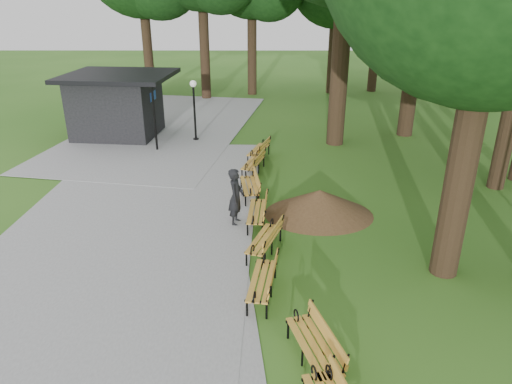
{
  "coord_description": "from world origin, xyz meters",
  "views": [
    {
      "loc": [
        0.06,
        -10.41,
        6.72
      ],
      "look_at": [
        0.03,
        2.72,
        1.1
      ],
      "focal_mm": 32.9,
      "sensor_mm": 36.0,
      "label": 1
    }
  ],
  "objects_px": {
    "bench_1": "(313,346)",
    "bench_3": "(264,239)",
    "bench_6": "(253,163)",
    "bench_2": "(262,281)",
    "person": "(236,197)",
    "dirt_mound": "(319,202)",
    "bench_4": "(257,212)",
    "bench_5": "(249,186)",
    "lamp_post": "(194,97)",
    "kiosk": "(116,105)",
    "bench_7": "(259,150)"
  },
  "relations": [
    {
      "from": "bench_6",
      "to": "lamp_post",
      "type": "bearing_deg",
      "value": -132.13
    },
    {
      "from": "person",
      "to": "dirt_mound",
      "type": "relative_size",
      "value": 0.62
    },
    {
      "from": "kiosk",
      "to": "bench_7",
      "type": "xyz_separation_m",
      "value": [
        7.03,
        -3.67,
        -1.12
      ]
    },
    {
      "from": "bench_1",
      "to": "bench_3",
      "type": "relative_size",
      "value": 1.0
    },
    {
      "from": "bench_3",
      "to": "bench_4",
      "type": "bearing_deg",
      "value": -153.99
    },
    {
      "from": "bench_1",
      "to": "bench_6",
      "type": "bearing_deg",
      "value": 170.67
    },
    {
      "from": "bench_4",
      "to": "bench_7",
      "type": "height_order",
      "value": "same"
    },
    {
      "from": "bench_1",
      "to": "bench_2",
      "type": "distance_m",
      "value": 2.42
    },
    {
      "from": "kiosk",
      "to": "bench_2",
      "type": "xyz_separation_m",
      "value": [
        7.08,
        -13.6,
        -1.12
      ]
    },
    {
      "from": "dirt_mound",
      "to": "bench_3",
      "type": "xyz_separation_m",
      "value": [
        -1.82,
        -2.48,
        0.01
      ]
    },
    {
      "from": "dirt_mound",
      "to": "bench_1",
      "type": "relative_size",
      "value": 1.56
    },
    {
      "from": "bench_2",
      "to": "bench_3",
      "type": "distance_m",
      "value": 2.0
    },
    {
      "from": "bench_3",
      "to": "bench_7",
      "type": "distance_m",
      "value": 7.93
    },
    {
      "from": "bench_5",
      "to": "bench_7",
      "type": "distance_m",
      "value": 4.06
    },
    {
      "from": "person",
      "to": "bench_5",
      "type": "distance_m",
      "value": 2.15
    },
    {
      "from": "person",
      "to": "bench_5",
      "type": "bearing_deg",
      "value": 0.43
    },
    {
      "from": "bench_1",
      "to": "bench_5",
      "type": "distance_m",
      "value": 8.21
    },
    {
      "from": "bench_6",
      "to": "bench_2",
      "type": "bearing_deg",
      "value": 17.35
    },
    {
      "from": "person",
      "to": "kiosk",
      "type": "height_order",
      "value": "kiosk"
    },
    {
      "from": "lamp_post",
      "to": "bench_4",
      "type": "xyz_separation_m",
      "value": [
        2.99,
        -9.02,
        -1.68
      ]
    },
    {
      "from": "bench_1",
      "to": "person",
      "type": "bearing_deg",
      "value": -179.96
    },
    {
      "from": "bench_6",
      "to": "bench_7",
      "type": "distance_m",
      "value": 1.64
    },
    {
      "from": "bench_5",
      "to": "dirt_mound",
      "type": "bearing_deg",
      "value": 51.6
    },
    {
      "from": "bench_3",
      "to": "bench_5",
      "type": "bearing_deg",
      "value": -153.71
    },
    {
      "from": "dirt_mound",
      "to": "bench_3",
      "type": "distance_m",
      "value": 3.08
    },
    {
      "from": "kiosk",
      "to": "bench_1",
      "type": "distance_m",
      "value": 17.79
    },
    {
      "from": "kiosk",
      "to": "lamp_post",
      "type": "distance_m",
      "value": 4.09
    },
    {
      "from": "lamp_post",
      "to": "bench_1",
      "type": "distance_m",
      "value": 15.64
    },
    {
      "from": "lamp_post",
      "to": "bench_6",
      "type": "relative_size",
      "value": 1.53
    },
    {
      "from": "bench_1",
      "to": "bench_4",
      "type": "bearing_deg",
      "value": 174.29
    },
    {
      "from": "dirt_mound",
      "to": "kiosk",
      "type": "bearing_deg",
      "value": 134.58
    },
    {
      "from": "person",
      "to": "kiosk",
      "type": "distance_m",
      "value": 11.66
    },
    {
      "from": "bench_7",
      "to": "kiosk",
      "type": "bearing_deg",
      "value": -100.17
    },
    {
      "from": "bench_4",
      "to": "bench_7",
      "type": "distance_m",
      "value": 6.15
    },
    {
      "from": "bench_2",
      "to": "bench_7",
      "type": "bearing_deg",
      "value": -171.1
    },
    {
      "from": "dirt_mound",
      "to": "bench_1",
      "type": "height_order",
      "value": "bench_1"
    },
    {
      "from": "kiosk",
      "to": "lamp_post",
      "type": "relative_size",
      "value": 1.71
    },
    {
      "from": "person",
      "to": "bench_3",
      "type": "bearing_deg",
      "value": -143.91
    },
    {
      "from": "bench_1",
      "to": "bench_3",
      "type": "height_order",
      "value": "same"
    },
    {
      "from": "bench_2",
      "to": "bench_3",
      "type": "height_order",
      "value": "same"
    },
    {
      "from": "bench_1",
      "to": "bench_7",
      "type": "height_order",
      "value": "same"
    },
    {
      "from": "dirt_mound",
      "to": "bench_6",
      "type": "bearing_deg",
      "value": 119.63
    },
    {
      "from": "dirt_mound",
      "to": "person",
      "type": "bearing_deg",
      "value": -166.18
    },
    {
      "from": "dirt_mound",
      "to": "bench_3",
      "type": "bearing_deg",
      "value": -126.27
    },
    {
      "from": "bench_2",
      "to": "bench_4",
      "type": "distance_m",
      "value": 3.78
    },
    {
      "from": "dirt_mound",
      "to": "bench_2",
      "type": "relative_size",
      "value": 1.56
    },
    {
      "from": "bench_3",
      "to": "bench_4",
      "type": "height_order",
      "value": "same"
    },
    {
      "from": "bench_4",
      "to": "dirt_mound",
      "type": "bearing_deg",
      "value": 113.26
    },
    {
      "from": "dirt_mound",
      "to": "bench_5",
      "type": "distance_m",
      "value": 2.69
    },
    {
      "from": "bench_3",
      "to": "bench_5",
      "type": "xyz_separation_m",
      "value": [
        -0.47,
        3.89,
        0.0
      ]
    }
  ]
}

